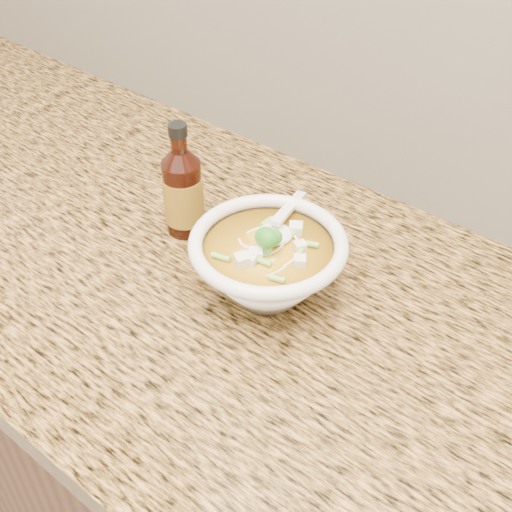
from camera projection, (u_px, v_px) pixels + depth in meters
The scene contains 4 objects.
cabinet at pixel (305, 510), 1.13m from camera, with size 4.00×0.65×0.86m, color #371A10.
counter_slab at pixel (322, 337), 0.83m from camera, with size 4.00×0.68×0.04m, color #AB793E.
soup_bowl at pixel (268, 265), 0.84m from camera, with size 0.21×0.23×0.11m.
hot_sauce_bottle at pixel (183, 192), 0.93m from camera, with size 0.08×0.08×0.18m.
Camera 1 is at (0.29, 1.18, 1.50)m, focal length 45.00 mm.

